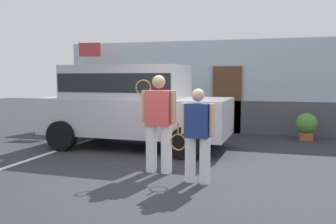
# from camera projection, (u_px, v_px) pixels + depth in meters

# --- Properties ---
(ground_plane) EXTENTS (40.00, 40.00, 0.00)m
(ground_plane) POSITION_uv_depth(u_px,v_px,m) (156.00, 178.00, 6.40)
(ground_plane) COLOR #2D2D33
(parking_stripe_0) EXTENTS (0.12, 4.40, 0.01)m
(parking_stripe_0) POSITION_uv_depth(u_px,v_px,m) (55.00, 151.00, 8.71)
(parking_stripe_0) COLOR silver
(parking_stripe_0) RESTS_ON ground_plane
(house_frontage) EXTENTS (10.04, 0.40, 2.93)m
(house_frontage) POSITION_uv_depth(u_px,v_px,m) (214.00, 89.00, 11.81)
(house_frontage) COLOR silver
(house_frontage) RESTS_ON ground_plane
(parked_suv) EXTENTS (4.63, 2.22, 2.05)m
(parked_suv) POSITION_uv_depth(u_px,v_px,m) (133.00, 102.00, 9.16)
(parked_suv) COLOR #B7B7BC
(parked_suv) RESTS_ON ground_plane
(tennis_player_man) EXTENTS (0.80, 0.29, 1.80)m
(tennis_player_man) POSITION_uv_depth(u_px,v_px,m) (159.00, 122.00, 6.71)
(tennis_player_man) COLOR white
(tennis_player_man) RESTS_ON ground_plane
(tennis_player_woman) EXTENTS (0.84, 0.30, 1.57)m
(tennis_player_woman) POSITION_uv_depth(u_px,v_px,m) (197.00, 135.00, 6.06)
(tennis_player_woman) COLOR white
(tennis_player_woman) RESTS_ON ground_plane
(potted_plant_by_porch) EXTENTS (0.58, 0.58, 0.77)m
(potted_plant_by_porch) POSITION_uv_depth(u_px,v_px,m) (306.00, 125.00, 10.17)
(potted_plant_by_porch) COLOR #9E5638
(potted_plant_by_porch) RESTS_ON ground_plane
(flag_pole) EXTENTS (0.80, 0.12, 2.95)m
(flag_pole) POSITION_uv_depth(u_px,v_px,m) (85.00, 69.00, 12.24)
(flag_pole) COLOR silver
(flag_pole) RESTS_ON ground_plane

